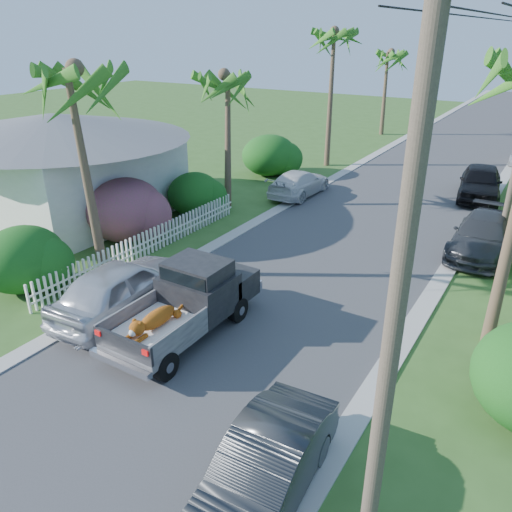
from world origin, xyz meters
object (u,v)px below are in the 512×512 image
Objects in this scene: parked_car_ln at (122,287)px; parked_car_lf at (299,183)px; pickup_truck at (193,298)px; parked_car_rn at (264,471)px; palm_l_d at (389,52)px; house_left at (59,168)px; parked_car_rf at (480,182)px; palm_l_c at (334,32)px; utility_pole_a at (395,319)px; parked_car_rm at (482,236)px; palm_l_a at (71,70)px; palm_l_b at (226,76)px.

parked_car_lf is at bearing -90.55° from parked_car_ln.
parked_car_rn is at bearing -39.67° from pickup_truck.
palm_l_d reaches higher than house_left.
parked_car_rf is 0.55× the size of house_left.
palm_l_c reaches higher than parked_car_rn.
utility_pole_a is (1.95, -21.76, 3.76)m from parked_car_rf.
parked_car_rm is 0.56× the size of house_left.
palm_l_a is at bearing 82.68° from parked_car_lf.
pickup_truck is at bearing -11.09° from palm_l_a.
palm_l_c reaches higher than palm_l_a.
palm_l_b reaches higher than parked_car_rn.
palm_l_d is at bearing 118.15° from parked_car_rm.
parked_car_rn is at bearing -53.26° from palm_l_b.
parked_car_rn is (4.76, -3.95, -0.32)m from pickup_truck.
parked_car_ln is (-7.20, 3.57, 0.16)m from parked_car_rn.
house_left reaches higher than parked_car_lf.
palm_l_b is (-10.45, -7.76, 5.30)m from parked_car_rf.
parked_car_rm is 1.01× the size of parked_car_rf.
palm_l_b is at bearing -77.38° from parked_car_ln.
utility_pole_a is at bearing -22.96° from palm_l_a.
palm_l_c is at bearing 159.24° from parked_car_rf.
parked_car_ln is 0.67× the size of palm_l_b.
palm_l_a reaches higher than parked_car_ln.
palm_l_b is 0.80× the size of palm_l_c.
palm_l_d reaches higher than parked_car_rf.
pickup_truck is at bearing -175.72° from parked_car_ln.
parked_car_rf is at bearing -116.35° from parked_car_ln.
house_left is (-6.80, 4.00, -4.81)m from palm_l_a.
parked_car_rn is at bearing -74.30° from palm_l_d.
house_left is (-16.65, -12.76, 1.28)m from parked_car_rf.
parked_car_rm is (6.16, 10.28, -0.28)m from pickup_truck.
palm_l_c reaches higher than parked_car_lf.
parked_car_lf is 0.61× the size of palm_l_b.
parked_car_rm is at bearing 59.07° from pickup_truck.
parked_car_rm is 0.55× the size of palm_l_c.
parked_car_lf is 10.02m from palm_l_c.
parked_car_rm is 0.61× the size of palm_l_a.
palm_l_d is at bearing -89.42° from parked_car_ln.
house_left is at bearing -141.12° from palm_l_b.
palm_l_c is (0.20, 19.00, 0.98)m from palm_l_a.
utility_pole_a is at bearing 120.83° from parked_car_lf.
palm_l_d is (-5.34, 31.99, 5.43)m from pickup_truck.
pickup_truck is 11.98m from parked_car_rm.
parked_car_ln is 12.07m from palm_l_b.
pickup_truck is at bearing -112.86° from parked_car_rf.
palm_l_b reaches higher than parked_car_ln.
parked_car_lf is at bearing 163.02° from parked_car_rm.
parked_car_rn is 14.29m from parked_car_rm.
parked_car_ln is at bearing 149.15° from parked_car_rn.
palm_l_a is (-2.60, 1.37, 6.08)m from parked_car_ln.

